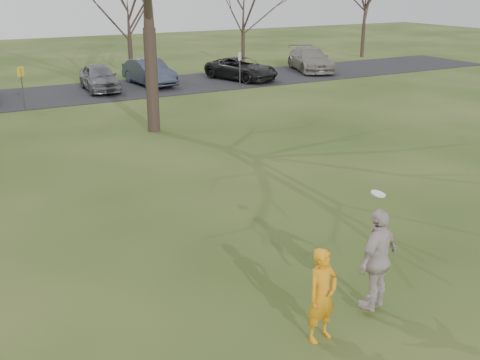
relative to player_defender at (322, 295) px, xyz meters
name	(u,v)px	position (x,y,z in m)	size (l,w,h in m)	color
ground	(344,317)	(0.80, 0.34, -0.86)	(120.00, 120.00, 0.00)	#1E380F
parking_strip	(54,95)	(0.80, 25.34, -0.84)	(62.00, 6.50, 0.04)	black
player_defender	(322,295)	(0.00, 0.00, 0.00)	(0.63, 0.41, 1.72)	orange
car_4	(99,77)	(3.43, 25.49, -0.08)	(1.74, 4.33, 1.47)	slate
car_5	(149,72)	(6.58, 25.91, -0.06)	(1.60, 4.60, 1.52)	#2F3647
car_6	(242,69)	(12.35, 24.89, -0.13)	(2.28, 4.94, 1.37)	black
car_7	(310,60)	(18.30, 25.80, -0.04)	(2.18, 5.36, 1.56)	gray
catching_play	(378,259)	(1.40, 0.20, 0.26)	(1.25, 0.83, 2.30)	#C0AFAC
sign_yellow	(22,80)	(-1.20, 22.34, 0.59)	(0.35, 0.35, 2.08)	#47474C
sign_white	(240,63)	(10.80, 22.34, 0.59)	(0.35, 0.35, 2.08)	#47474C
small_tree_row	(101,15)	(5.19, 30.40, 3.03)	(55.00, 5.90, 8.50)	#352821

